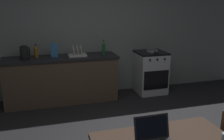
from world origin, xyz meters
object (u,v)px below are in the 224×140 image
object	(u,v)px
laptop	(156,140)
electric_kettle	(24,53)
bottle	(104,48)
frying_pan	(152,51)
dish_rack	(77,53)
stove_oven	(150,72)
bottle_b	(36,51)
cereal_box	(54,50)

from	to	relation	value
laptop	electric_kettle	bearing A→B (deg)	104.08
bottle	frying_pan	distance (m)	1.05
dish_rack	frying_pan	bearing A→B (deg)	-1.06
laptop	dish_rack	distance (m)	3.05
dish_rack	stove_oven	bearing A→B (deg)	-0.09
dish_rack	bottle_b	world-z (taller)	bottle_b
electric_kettle	bottle	distance (m)	1.48
laptop	cereal_box	xyz separation A→B (m)	(-0.64, 3.05, 0.24)
frying_pan	bottle_b	size ratio (longest dim) A/B	1.67
stove_oven	electric_kettle	bearing A→B (deg)	179.94
bottle_b	cereal_box	bearing A→B (deg)	-10.36
dish_rack	bottle_b	bearing A→B (deg)	173.96
stove_oven	bottle_b	xyz separation A→B (m)	(-2.30, 0.08, 0.56)
stove_oven	bottle	xyz separation A→B (m)	(-1.03, -0.05, 0.59)
cereal_box	dish_rack	size ratio (longest dim) A/B	0.75
bottle	dish_rack	world-z (taller)	bottle
stove_oven	dish_rack	size ratio (longest dim) A/B	2.61
frying_pan	dish_rack	distance (m)	1.56
electric_kettle	bottle_b	size ratio (longest dim) A/B	0.98
electric_kettle	frying_pan	xyz separation A→B (m)	(2.52, -0.03, -0.09)
dish_rack	cereal_box	bearing A→B (deg)	177.33
laptop	frying_pan	xyz separation A→B (m)	(1.35, 3.01, 0.14)
electric_kettle	stove_oven	bearing A→B (deg)	-0.06
laptop	dish_rack	xyz separation A→B (m)	(-0.21, 3.03, 0.16)
electric_kettle	cereal_box	bearing A→B (deg)	2.15
frying_pan	dish_rack	world-z (taller)	dish_rack
bottle	frying_pan	xyz separation A→B (m)	(1.05, 0.02, -0.12)
bottle	stove_oven	bearing A→B (deg)	2.63
bottle_b	electric_kettle	bearing A→B (deg)	-158.64
laptop	bottle	bearing A→B (deg)	77.16
electric_kettle	bottle_b	world-z (taller)	bottle_b
stove_oven	dish_rack	world-z (taller)	dish_rack
stove_oven	bottle_b	distance (m)	2.37
laptop	frying_pan	world-z (taller)	laptop
electric_kettle	bottle_b	xyz separation A→B (m)	(0.20, 0.08, 0.00)
frying_pan	bottle_b	bearing A→B (deg)	177.31
laptop	electric_kettle	distance (m)	3.26
laptop	stove_oven	bearing A→B (deg)	59.16
cereal_box	frying_pan	bearing A→B (deg)	-1.41
bottle	bottle_b	size ratio (longest dim) A/B	1.19
bottle	dish_rack	xyz separation A→B (m)	(-0.51, 0.05, -0.09)
bottle	dish_rack	bearing A→B (deg)	174.44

